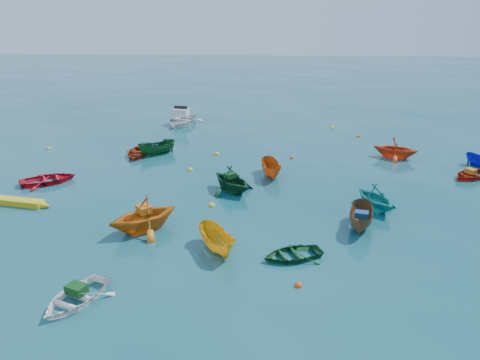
{
  "coord_description": "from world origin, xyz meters",
  "views": [
    {
      "loc": [
        1.47,
        -19.37,
        9.48
      ],
      "look_at": [
        0.0,
        5.0,
        0.4
      ],
      "focal_mm": 35.0,
      "sensor_mm": 36.0,
      "label": 1
    }
  ],
  "objects": [
    {
      "name": "ground",
      "position": [
        0.0,
        0.0,
        0.0
      ],
      "size": [
        160.0,
        160.0,
        0.0
      ],
      "primitive_type": "plane",
      "color": "#0B4751",
      "rests_on": "ground"
    },
    {
      "name": "dinghy_white_near",
      "position": [
        -4.96,
        -6.19,
        0.0
      ],
      "size": [
        2.85,
        3.26,
        0.56
      ],
      "primitive_type": "imported",
      "rotation": [
        0.0,
        0.0,
        -0.4
      ],
      "color": "white",
      "rests_on": "ground"
    },
    {
      "name": "sampan_brown_mid",
      "position": [
        5.83,
        0.26,
        0.0
      ],
      "size": [
        1.67,
        2.98,
        1.09
      ],
      "primitive_type": "imported",
      "rotation": [
        0.0,
        0.0,
        -0.23
      ],
      "color": "brown",
      "rests_on": "ground"
    },
    {
      "name": "dinghy_orange_w",
      "position": [
        -3.99,
        -0.65,
        0.0
      ],
      "size": [
        4.24,
        4.19,
        1.69
      ],
      "primitive_type": "imported",
      "rotation": [
        0.0,
        0.0,
        -0.86
      ],
      "color": "orange",
      "rests_on": "ground"
    },
    {
      "name": "sampan_yellow_mid",
      "position": [
        -0.5,
        -2.31,
        0.0
      ],
      "size": [
        2.2,
        2.88,
        1.05
      ],
      "primitive_type": "imported",
      "rotation": [
        0.0,
        0.0,
        0.5
      ],
      "color": "#EDAA15",
      "rests_on": "ground"
    },
    {
      "name": "dinghy_green_e",
      "position": [
        2.56,
        -2.74,
        0.0
      ],
      "size": [
        2.95,
        2.55,
        0.51
      ],
      "primitive_type": "imported",
      "rotation": [
        0.0,
        0.0,
        -1.2
      ],
      "color": "#124E22",
      "rests_on": "ground"
    },
    {
      "name": "dinghy_cyan_se",
      "position": [
        6.88,
        2.38,
        0.0
      ],
      "size": [
        3.2,
        3.37,
        1.38
      ],
      "primitive_type": "imported",
      "rotation": [
        0.0,
        0.0,
        0.46
      ],
      "color": "teal",
      "rests_on": "ground"
    },
    {
      "name": "dinghy_red_nw",
      "position": [
        -11.0,
        4.97,
        0.0
      ],
      "size": [
        3.7,
        3.38,
        0.63
      ],
      "primitive_type": "imported",
      "rotation": [
        0.0,
        0.0,
        2.09
      ],
      "color": "red",
      "rests_on": "ground"
    },
    {
      "name": "sampan_orange_n",
      "position": [
        1.75,
        6.89,
        0.0
      ],
      "size": [
        1.48,
        2.89,
        1.06
      ],
      "primitive_type": "imported",
      "rotation": [
        0.0,
        0.0,
        0.17
      ],
      "color": "#BC5411",
      "rests_on": "ground"
    },
    {
      "name": "dinghy_green_n",
      "position": [
        -0.42,
        4.28,
        0.0
      ],
      "size": [
        3.79,
        3.82,
        1.52
      ],
      "primitive_type": "imported",
      "rotation": [
        0.0,
        0.0,
        0.73
      ],
      "color": "#0F4122",
      "rests_on": "ground"
    },
    {
      "name": "dinghy_red_ne",
      "position": [
        13.53,
        7.35,
        0.0
      ],
      "size": [
        3.31,
        3.09,
        0.56
      ],
      "primitive_type": "imported",
      "rotation": [
        0.0,
        0.0,
        -0.98
      ],
      "color": "#A8200E",
      "rests_on": "ground"
    },
    {
      "name": "dinghy_red_far",
      "position": [
        -7.26,
        10.42,
        0.0
      ],
      "size": [
        2.18,
        2.98,
        0.6
      ],
      "primitive_type": "imported",
      "rotation": [
        0.0,
        0.0,
        0.04
      ],
      "color": "#9F2B0D",
      "rests_on": "ground"
    },
    {
      "name": "dinghy_orange_far",
      "position": [
        10.0,
        10.99,
        0.0
      ],
      "size": [
        3.48,
        3.25,
        1.48
      ],
      "primitive_type": "imported",
      "rotation": [
        0.0,
        0.0,
        1.22
      ],
      "color": "#D44314",
      "rests_on": "ground"
    },
    {
      "name": "sampan_green_far",
      "position": [
        -6.0,
        10.79,
        0.0
      ],
      "size": [
        2.77,
        2.46,
        1.05
      ],
      "primitive_type": "imported",
      "rotation": [
        0.0,
        0.0,
        -0.91
      ],
      "color": "#124F1E",
      "rests_on": "ground"
    },
    {
      "name": "kayak_yellow",
      "position": [
        -11.4,
        1.83,
        0.0
      ],
      "size": [
        4.08,
        1.32,
        0.41
      ],
      "primitive_type": null,
      "rotation": [
        0.0,
        0.0,
        1.39
      ],
      "color": "gold",
      "rests_on": "ground"
    },
    {
      "name": "motorboat_white",
      "position": [
        -5.91,
        19.56,
        0.0
      ],
      "size": [
        3.68,
        4.67,
        1.48
      ],
      "primitive_type": "imported",
      "rotation": [
        0.0,
        0.0,
        -0.16
      ],
      "color": "white",
      "rests_on": "ground"
    },
    {
      "name": "tarp_green_a",
      "position": [
        -4.92,
        -6.1,
        0.44
      ],
      "size": [
        0.8,
        0.71,
        0.32
      ],
      "primitive_type": "cube",
      "rotation": [
        0.0,
        0.0,
        -0.4
      ],
      "color": "#114417",
      "rests_on": "dinghy_white_near"
    },
    {
      "name": "tarp_blue_a",
      "position": [
        5.79,
        0.11,
        0.68
      ],
      "size": [
        0.66,
        0.56,
        0.28
      ],
      "primitive_type": "cube",
      "rotation": [
        0.0,
        0.0,
        -0.23
      ],
      "color": "navy",
      "rests_on": "sampan_brown_mid"
    },
    {
      "name": "tarp_orange_a",
      "position": [
        -3.96,
        -0.61,
        1.01
      ],
      "size": [
        0.82,
        0.84,
        0.33
      ],
      "primitive_type": "cube",
      "rotation": [
        0.0,
        0.0,
        -0.86
      ],
      "color": "#CB6A14",
      "rests_on": "dinghy_orange_w"
    },
    {
      "name": "tarp_green_b",
      "position": [
        -0.49,
        4.35,
        0.9
      ],
      "size": [
        0.73,
        0.71,
        0.28
      ],
      "primitive_type": "cube",
      "rotation": [
        0.0,
        0.0,
        0.73
      ],
      "color": "#124B19",
      "rests_on": "dinghy_green_n"
    },
    {
      "name": "tarp_orange_b",
      "position": [
        13.45,
        7.3,
        0.42
      ],
      "size": [
        0.67,
        0.71,
        0.27
      ],
      "primitive_type": "cube",
      "rotation": [
        0.0,
        0.0,
        -0.98
      ],
      "color": "orange",
      "rests_on": "dinghy_red_ne"
    },
    {
      "name": "buoy_ye_a",
      "position": [
        -1.28,
        2.22,
        0.0
      ],
      "size": [
        0.35,
        0.35,
        0.35
      ],
      "primitive_type": "sphere",
      "color": "yellow",
      "rests_on": "ground"
    },
    {
      "name": "buoy_or_b",
      "position": [
        2.7,
        -4.79,
        0.0
      ],
      "size": [
        0.3,
        0.3,
        0.3
      ],
      "primitive_type": "sphere",
      "color": "#D8470B",
      "rests_on": "ground"
    },
    {
      "name": "buoy_ye_b",
      "position": [
        -14.02,
        11.6,
        0.0
      ],
      "size": [
        0.3,
        0.3,
        0.3
      ],
      "primitive_type": "sphere",
      "color": "yellow",
      "rests_on": "ground"
    },
    {
      "name": "buoy_or_c",
      "position": [
        -0.53,
        5.77,
        0.0
      ],
      "size": [
        0.29,
        0.29,
        0.29
      ],
      "primitive_type": "sphere",
      "color": "#DC520C",
      "rests_on": "ground"
    },
    {
      "name": "buoy_ye_c",
      "position": [
        -3.24,
        7.6,
        0.0
      ],
      "size": [
        0.35,
        0.35,
        0.35
      ],
      "primitive_type": "sphere",
      "color": "yellow",
      "rests_on": "ground"
    },
    {
      "name": "buoy_or_d",
      "position": [
        3.13,
        10.47,
        0.0
      ],
      "size": [
        0.3,
        0.3,
        0.3
      ],
      "primitive_type": "sphere",
      "color": "#D74A0B",
      "rests_on": "ground"
    },
    {
      "name": "buoy_ye_d",
      "position": [
        -1.96,
        10.95,
        0.0
      ],
      "size": [
        0.38,
        0.38,
        0.38
      ],
      "primitive_type": "sphere",
      "color": "yellow",
      "rests_on": "ground"
    },
    {
      "name": "buoy_or_e",
      "position": [
        8.56,
        16.21,
        0.0
      ],
      "size": [
        0.34,
        0.34,
        0.34
      ],
      "primitive_type": "sphere",
      "color": "#FC520D",
      "rests_on": "ground"
    },
    {
      "name": "buoy_ye_e",
      "position": [
        6.82,
        18.94,
        0.0
      ],
      "size": [
        0.38,
        0.38,
        0.38
      ],
      "primitive_type": "sphere",
      "color": "yellow",
      "rests_on": "ground"
    }
  ]
}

